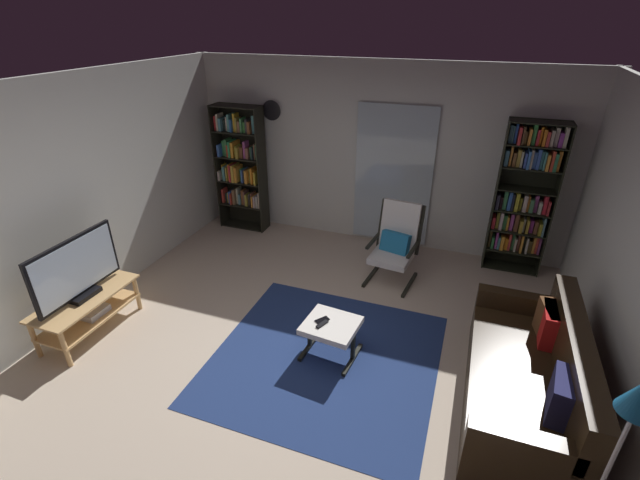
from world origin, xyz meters
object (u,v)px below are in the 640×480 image
(leather_sofa, at_px, (530,378))
(tv_remote, at_px, (322,324))
(cell_phone, at_px, (322,320))
(tv_stand, at_px, (88,308))
(floor_lamp_by_sofa, at_px, (631,419))
(lounge_armchair, at_px, (396,241))
(ottoman, at_px, (331,329))
(bookshelf_near_tv, at_px, (241,165))
(wall_clock, at_px, (272,110))
(television, at_px, (77,270))
(bookshelf_near_sofa, at_px, (524,195))

(leather_sofa, bearing_deg, tv_remote, -179.05)
(cell_phone, bearing_deg, tv_stand, -130.76)
(tv_stand, xyz_separation_m, leather_sofa, (4.40, 0.51, 0.01))
(floor_lamp_by_sofa, bearing_deg, cell_phone, 150.76)
(lounge_armchair, height_order, tv_remote, lounge_armchair)
(leather_sofa, relative_size, ottoman, 3.42)
(tv_remote, bearing_deg, leather_sofa, 24.22)
(tv_stand, relative_size, ottoman, 1.97)
(lounge_armchair, distance_m, cell_phone, 1.73)
(bookshelf_near_tv, bearing_deg, wall_clock, 23.74)
(floor_lamp_by_sofa, distance_m, wall_clock, 5.53)
(leather_sofa, xyz_separation_m, cell_phone, (-1.92, 0.03, 0.09))
(television, distance_m, tv_remote, 2.57)
(tv_stand, height_order, floor_lamp_by_sofa, floor_lamp_by_sofa)
(leather_sofa, distance_m, wall_clock, 4.79)
(tv_stand, relative_size, floor_lamp_by_sofa, 0.74)
(wall_clock, bearing_deg, leather_sofa, -36.10)
(ottoman, xyz_separation_m, wall_clock, (-1.84, 2.65, 1.52))
(bookshelf_near_sofa, height_order, lounge_armchair, bookshelf_near_sofa)
(television, xyz_separation_m, leather_sofa, (4.40, 0.51, -0.47))
(leather_sofa, bearing_deg, tv_stand, -173.39)
(tv_stand, relative_size, bookshelf_near_tv, 0.57)
(lounge_armchair, xyz_separation_m, tv_remote, (-0.37, -1.74, -0.13))
(bookshelf_near_tv, relative_size, cell_phone, 13.82)
(ottoman, distance_m, tv_remote, 0.12)
(tv_stand, bearing_deg, wall_clock, 76.92)
(ottoman, bearing_deg, tv_stand, -168.27)
(tv_stand, distance_m, television, 0.48)
(television, distance_m, wall_clock, 3.44)
(bookshelf_near_sofa, bearing_deg, cell_phone, -126.43)
(bookshelf_near_sofa, distance_m, wall_clock, 3.67)
(tv_stand, xyz_separation_m, television, (0.00, -0.00, 0.48))
(bookshelf_near_tv, height_order, floor_lamp_by_sofa, bookshelf_near_tv)
(tv_stand, bearing_deg, bookshelf_near_tv, 84.91)
(bookshelf_near_sofa, xyz_separation_m, lounge_armchair, (-1.45, -0.82, -0.52))
(leather_sofa, distance_m, cell_phone, 1.92)
(leather_sofa, distance_m, floor_lamp_by_sofa, 1.51)
(bookshelf_near_sofa, bearing_deg, leather_sofa, -88.14)
(television, xyz_separation_m, cell_phone, (2.48, 0.55, -0.38))
(tv_stand, height_order, tv_remote, tv_stand)
(lounge_armchair, distance_m, wall_clock, 2.68)
(bookshelf_near_sofa, xyz_separation_m, tv_remote, (-1.82, -2.56, -0.65))
(lounge_armchair, distance_m, ottoman, 1.72)
(bookshelf_near_sofa, bearing_deg, wall_clock, 177.67)
(bookshelf_near_tv, distance_m, cell_phone, 3.35)
(floor_lamp_by_sofa, bearing_deg, tv_remote, 151.82)
(tv_remote, height_order, floor_lamp_by_sofa, floor_lamp_by_sofa)
(bookshelf_near_sofa, xyz_separation_m, wall_clock, (-3.58, 0.15, 0.79))
(television, distance_m, leather_sofa, 4.45)
(ottoman, distance_m, wall_clock, 3.56)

